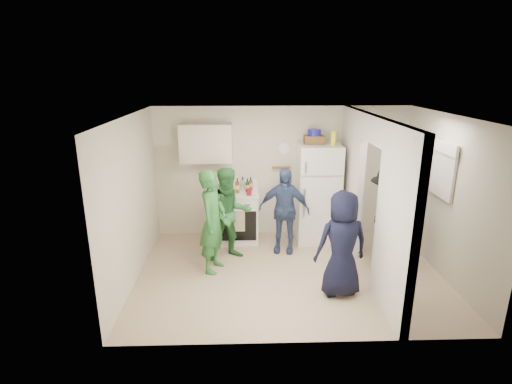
% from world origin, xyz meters
% --- Properties ---
extents(floor, '(4.80, 4.80, 0.00)m').
position_xyz_m(floor, '(0.00, 0.00, 0.00)').
color(floor, beige).
rests_on(floor, ground).
extents(wall_back, '(4.80, 0.00, 4.80)m').
position_xyz_m(wall_back, '(0.00, 1.70, 1.25)').
color(wall_back, silver).
rests_on(wall_back, floor).
extents(wall_front, '(4.80, 0.00, 4.80)m').
position_xyz_m(wall_front, '(0.00, -1.70, 1.25)').
color(wall_front, silver).
rests_on(wall_front, floor).
extents(wall_left, '(0.00, 3.40, 3.40)m').
position_xyz_m(wall_left, '(-2.40, 0.00, 1.25)').
color(wall_left, silver).
rests_on(wall_left, floor).
extents(wall_right, '(0.00, 3.40, 3.40)m').
position_xyz_m(wall_right, '(2.40, 0.00, 1.25)').
color(wall_right, silver).
rests_on(wall_right, floor).
extents(ceiling, '(4.80, 4.80, 0.00)m').
position_xyz_m(ceiling, '(0.00, 0.00, 2.50)').
color(ceiling, white).
rests_on(ceiling, wall_back).
extents(partition_pier_back, '(0.12, 1.20, 2.50)m').
position_xyz_m(partition_pier_back, '(1.20, 1.10, 1.25)').
color(partition_pier_back, silver).
rests_on(partition_pier_back, floor).
extents(partition_pier_front, '(0.12, 1.20, 2.50)m').
position_xyz_m(partition_pier_front, '(1.20, -1.10, 1.25)').
color(partition_pier_front, silver).
rests_on(partition_pier_front, floor).
extents(partition_header, '(0.12, 1.00, 0.40)m').
position_xyz_m(partition_header, '(1.20, 0.00, 2.30)').
color(partition_header, silver).
rests_on(partition_header, partition_pier_back).
extents(stove, '(0.80, 0.67, 0.96)m').
position_xyz_m(stove, '(-0.84, 1.37, 0.48)').
color(stove, white).
rests_on(stove, floor).
extents(upper_cabinet, '(0.95, 0.34, 0.70)m').
position_xyz_m(upper_cabinet, '(-1.40, 1.52, 1.85)').
color(upper_cabinet, silver).
rests_on(upper_cabinet, wall_back).
extents(fridge, '(0.76, 0.74, 1.85)m').
position_xyz_m(fridge, '(0.66, 1.34, 0.93)').
color(fridge, white).
rests_on(fridge, floor).
extents(wicker_basket, '(0.35, 0.25, 0.15)m').
position_xyz_m(wicker_basket, '(0.56, 1.39, 1.93)').
color(wicker_basket, brown).
rests_on(wicker_basket, fridge).
extents(blue_bowl, '(0.24, 0.24, 0.11)m').
position_xyz_m(blue_bowl, '(0.56, 1.39, 2.06)').
color(blue_bowl, navy).
rests_on(blue_bowl, wicker_basket).
extents(yellow_cup_stack_top, '(0.09, 0.09, 0.25)m').
position_xyz_m(yellow_cup_stack_top, '(0.88, 1.24, 1.98)').
color(yellow_cup_stack_top, '#FFFE15').
rests_on(yellow_cup_stack_top, fridge).
extents(wall_clock, '(0.22, 0.02, 0.22)m').
position_xyz_m(wall_clock, '(0.05, 1.68, 1.70)').
color(wall_clock, white).
rests_on(wall_clock, wall_back).
extents(spice_shelf, '(0.35, 0.08, 0.03)m').
position_xyz_m(spice_shelf, '(0.00, 1.65, 1.35)').
color(spice_shelf, olive).
rests_on(spice_shelf, wall_back).
extents(nook_window, '(0.03, 0.70, 0.80)m').
position_xyz_m(nook_window, '(2.38, 0.20, 1.65)').
color(nook_window, black).
rests_on(nook_window, wall_right).
extents(nook_window_frame, '(0.04, 0.76, 0.86)m').
position_xyz_m(nook_window_frame, '(2.36, 0.20, 1.65)').
color(nook_window_frame, white).
rests_on(nook_window_frame, wall_right).
extents(nook_valance, '(0.04, 0.82, 0.18)m').
position_xyz_m(nook_valance, '(2.34, 0.20, 2.00)').
color(nook_valance, white).
rests_on(nook_valance, wall_right).
extents(yellow_cup_stack_stove, '(0.09, 0.09, 0.25)m').
position_xyz_m(yellow_cup_stack_stove, '(-0.96, 1.15, 1.08)').
color(yellow_cup_stack_stove, yellow).
rests_on(yellow_cup_stack_stove, stove).
extents(red_cup, '(0.09, 0.09, 0.12)m').
position_xyz_m(red_cup, '(-0.62, 1.17, 1.02)').
color(red_cup, '#B40C19').
rests_on(red_cup, stove).
extents(person_green_left, '(0.56, 0.70, 1.67)m').
position_xyz_m(person_green_left, '(-1.21, 0.18, 0.84)').
color(person_green_left, '#2E7539').
rests_on(person_green_left, floor).
extents(person_green_center, '(0.93, 0.83, 1.60)m').
position_xyz_m(person_green_center, '(-0.96, 0.59, 0.80)').
color(person_green_center, '#32733D').
rests_on(person_green_center, floor).
extents(person_denim, '(0.96, 0.56, 1.54)m').
position_xyz_m(person_denim, '(-0.02, 0.86, 0.77)').
color(person_denim, '#3A557F').
rests_on(person_denim, floor).
extents(person_navy, '(0.83, 0.61, 1.55)m').
position_xyz_m(person_navy, '(0.66, -0.60, 0.78)').
color(person_navy, black).
rests_on(person_navy, floor).
extents(person_nook, '(0.72, 1.14, 1.67)m').
position_xyz_m(person_nook, '(1.59, 0.24, 0.84)').
color(person_nook, black).
rests_on(person_nook, floor).
extents(bottle_a, '(0.07, 0.07, 0.24)m').
position_xyz_m(bottle_a, '(-1.14, 1.49, 1.08)').
color(bottle_a, brown).
rests_on(bottle_a, stove).
extents(bottle_b, '(0.06, 0.06, 0.33)m').
position_xyz_m(bottle_b, '(-1.04, 1.28, 1.12)').
color(bottle_b, '#184823').
rests_on(bottle_b, stove).
extents(bottle_c, '(0.07, 0.07, 0.24)m').
position_xyz_m(bottle_c, '(-0.94, 1.52, 1.08)').
color(bottle_c, '#B0B4BE').
rests_on(bottle_c, stove).
extents(bottle_d, '(0.07, 0.07, 0.27)m').
position_xyz_m(bottle_d, '(-0.84, 1.33, 1.09)').
color(bottle_d, brown).
rests_on(bottle_d, stove).
extents(bottle_e, '(0.08, 0.08, 0.25)m').
position_xyz_m(bottle_e, '(-0.74, 1.55, 1.08)').
color(bottle_e, '#A8B5BA').
rests_on(bottle_e, stove).
extents(bottle_f, '(0.07, 0.07, 0.26)m').
position_xyz_m(bottle_f, '(-0.65, 1.37, 1.08)').
color(bottle_f, '#123221').
rests_on(bottle_f, stove).
extents(bottle_g, '(0.07, 0.07, 0.25)m').
position_xyz_m(bottle_g, '(-0.59, 1.50, 1.08)').
color(bottle_g, brown).
rests_on(bottle_g, stove).
extents(bottle_h, '(0.07, 0.07, 0.26)m').
position_xyz_m(bottle_h, '(-1.15, 1.27, 1.08)').
color(bottle_h, '#B0B2BC').
rests_on(bottle_h, stove).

